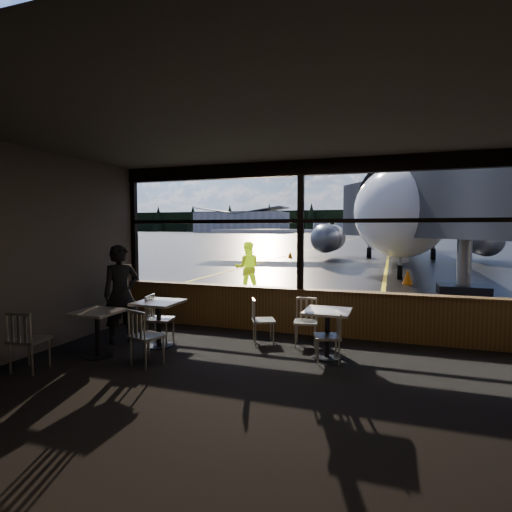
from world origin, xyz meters
The scene contains 31 objects.
ground_plane centered at (0.00, 120.00, 0.00)m, with size 520.00×520.00×0.00m, color black.
carpet_floor centered at (0.00, -3.00, 0.01)m, with size 8.00×6.00×0.01m, color black.
ceiling centered at (0.00, -3.00, 3.50)m, with size 8.00×6.00×0.04m, color #38332D.
wall_left centered at (-4.00, -3.00, 1.75)m, with size 0.04×6.00×3.50m, color #49413A.
wall_back centered at (0.00, -6.00, 1.75)m, with size 8.00×0.04×3.50m, color #49413A.
window_sill centered at (0.00, 0.00, 0.45)m, with size 8.00×0.28×0.90m, color #513518.
window_header centered at (0.00, 0.00, 3.35)m, with size 8.00×0.18×0.30m, color black.
mullion_left centered at (-3.95, 0.00, 2.20)m, with size 0.12×0.12×2.60m, color black.
mullion_centre centered at (0.00, 0.00, 2.20)m, with size 0.12×0.12×2.60m, color black.
window_transom centered at (0.00, 0.00, 2.30)m, with size 8.00×0.10×0.08m, color black.
airliner centered at (2.31, 21.30, 5.12)m, with size 27.93×33.52×10.24m, color white, non-canonical shape.
jet_bridge centered at (3.60, 5.50, 2.43)m, with size 9.13×11.16×4.87m, color #2F2F32, non-canonical shape.
cafe_table_near centered at (0.76, -1.37, 0.40)m, with size 0.74×0.74×0.81m, color #9A958D, non-canonical shape.
cafe_table_mid centered at (-2.23, -1.71, 0.42)m, with size 0.76×0.76×0.84m, color #A9A39B, non-canonical shape.
cafe_table_left centered at (-2.88, -2.55, 0.39)m, with size 0.71×0.71×0.78m, color #A9A49B, non-canonical shape.
chair_near_e centered at (0.80, -1.61, 0.42)m, with size 0.46×0.46×0.84m, color #B0AC9F, non-canonical shape.
chair_near_w centered at (-0.50, -0.91, 0.43)m, with size 0.47×0.47×0.86m, color #ACA79B, non-canonical shape.
chair_near_n centered at (0.29, -0.83, 0.44)m, with size 0.48×0.48×0.88m, color #B2AEA1, non-canonical shape.
chair_mid_s centered at (-1.86, -2.62, 0.45)m, with size 0.50×0.50×0.91m, color #B1ADA0, non-canonical shape.
chair_mid_w centered at (-2.28, -1.58, 0.47)m, with size 0.51×0.51×0.93m, color #B6B0A4, non-canonical shape.
chair_left_s centered at (-3.37, -3.43, 0.47)m, with size 0.52×0.52×0.95m, color #AFAA9E, non-canonical shape.
passenger centered at (-3.05, -1.70, 0.92)m, with size 0.67×0.44×1.85m, color black.
ground_crew centered at (-2.75, 4.38, 0.86)m, with size 0.83×0.65×1.71m, color #BFF219.
cone_nose centered at (2.35, 8.43, 0.28)m, with size 0.40×0.40×0.56m, color #E25E07.
cone_wing centered at (-5.27, 20.43, 0.25)m, with size 0.36×0.36×0.50m, color #E35D07.
hangar_left centered at (-70.00, 180.00, 5.50)m, with size 45.00×18.00×11.00m, color silver, non-canonical shape.
hangar_mid centered at (0.00, 185.00, 5.00)m, with size 38.00×15.00×10.00m, color silver, non-canonical shape.
fuel_tank_a centered at (-30.00, 182.00, 3.00)m, with size 8.00×8.00×6.00m, color silver.
fuel_tank_b centered at (-20.00, 182.00, 3.00)m, with size 8.00×8.00×6.00m, color silver.
fuel_tank_c centered at (-10.00, 182.00, 3.00)m, with size 8.00×8.00×6.00m, color silver.
treeline centered at (0.00, 210.00, 6.00)m, with size 360.00×3.00×12.00m, color black.
Camera 1 is at (1.74, -7.89, 2.16)m, focal length 28.00 mm.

